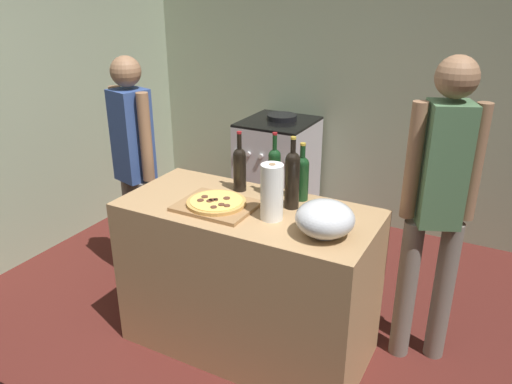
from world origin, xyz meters
The scene contains 15 objects.
ground_plane centered at (0.00, 1.27, -0.01)m, with size 4.67×3.14×0.02m, color #511E19.
kitchen_wall_rear centered at (0.00, 2.59, 1.30)m, with size 4.67×0.10×2.60m, color #99A889.
kitchen_wall_left centered at (-2.08, 1.27, 1.30)m, with size 0.10×3.14×2.60m, color #99A889.
counter centered at (-0.07, 0.61, 0.44)m, with size 1.37×0.64×0.89m, color tan.
cutting_board centered at (-0.21, 0.53, 0.90)m, with size 0.40×0.32×0.02m, color #9E7247.
pizza centered at (-0.21, 0.53, 0.92)m, with size 0.31×0.31×0.03m.
mixing_bowl centered at (0.41, 0.50, 0.97)m, with size 0.28×0.28×0.17m.
paper_towel_roll centered at (0.11, 0.54, 1.03)m, with size 0.11×0.11×0.29m.
wine_bottle_clear centered at (0.14, 0.84, 1.02)m, with size 0.08×0.08×0.32m.
wine_bottle_dark centered at (-0.01, 0.81, 1.04)m, with size 0.07×0.07×0.36m.
wine_bottle_amber centered at (0.14, 0.72, 1.06)m, with size 0.08×0.08×0.39m.
wine_bottle_green centered at (-0.22, 0.79, 1.03)m, with size 0.07×0.07×0.35m.
stove centered at (-0.65, 2.19, 0.46)m, with size 0.57×0.63×0.96m.
person_in_stripes centered at (-1.05, 0.86, 0.90)m, with size 0.36×0.24×1.58m.
person_in_red centered at (0.83, 0.99, 0.97)m, with size 0.35×0.27×1.68m.
Camera 1 is at (1.11, -1.51, 1.99)m, focal length 35.34 mm.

